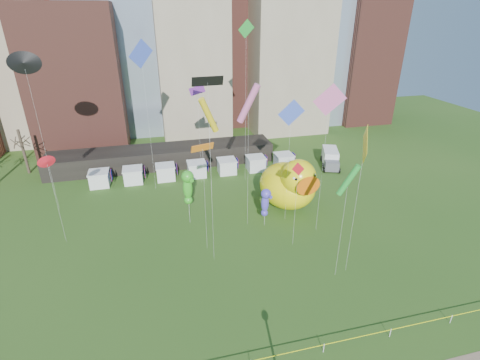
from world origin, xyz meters
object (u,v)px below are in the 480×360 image
object	(u,v)px
seahorse_green	(188,185)
box_truck	(330,158)
seahorse_purple	(265,200)
big_duck	(290,184)
small_duck	(298,198)

from	to	relation	value
seahorse_green	box_truck	xyz separation A→B (m)	(25.96, 12.77, -3.95)
seahorse_green	seahorse_purple	world-z (taller)	seahorse_green
big_duck	box_truck	bearing A→B (deg)	37.32
big_duck	box_truck	xyz separation A→B (m)	(12.33, 12.00, -2.12)
seahorse_purple	box_truck	bearing A→B (deg)	22.76
small_duck	seahorse_green	world-z (taller)	seahorse_green
big_duck	seahorse_green	world-z (taller)	big_duck
big_duck	seahorse_purple	xyz separation A→B (m)	(-4.60, -3.70, 0.01)
seahorse_purple	box_truck	world-z (taller)	seahorse_purple
seahorse_green	box_truck	world-z (taller)	seahorse_green
seahorse_green	box_truck	bearing A→B (deg)	6.48
big_duck	small_duck	world-z (taller)	big_duck
big_duck	seahorse_green	xyz separation A→B (m)	(-13.63, -0.78, 1.83)
small_duck	seahorse_purple	distance (m)	7.20
big_duck	box_truck	world-z (taller)	big_duck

